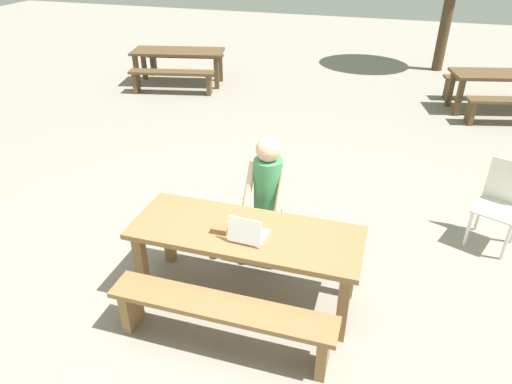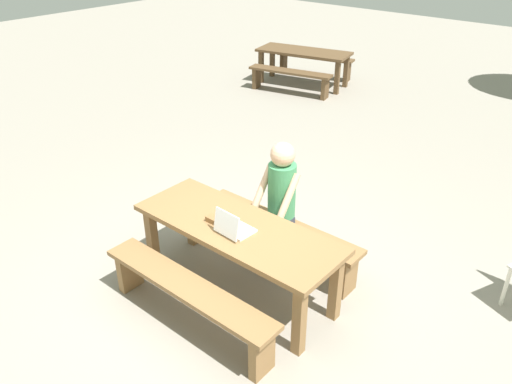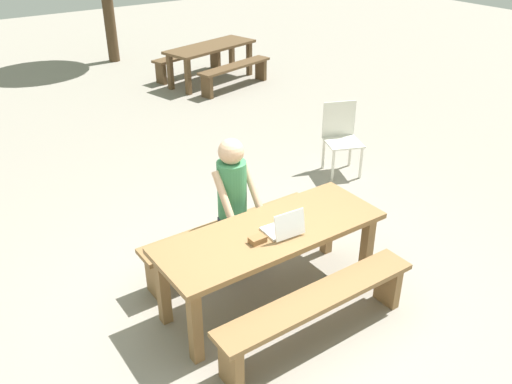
{
  "view_description": "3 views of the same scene",
  "coord_description": "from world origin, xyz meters",
  "px_view_note": "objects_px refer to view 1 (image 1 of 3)",
  "views": [
    {
      "loc": [
        1.04,
        -3.13,
        3.07
      ],
      "look_at": [
        0.02,
        0.25,
        0.99
      ],
      "focal_mm": 32.53,
      "sensor_mm": 36.0,
      "label": 1
    },
    {
      "loc": [
        2.64,
        -2.87,
        3.26
      ],
      "look_at": [
        0.02,
        0.25,
        0.99
      ],
      "focal_mm": 35.81,
      "sensor_mm": 36.0,
      "label": 2
    },
    {
      "loc": [
        -2.32,
        -3.11,
        3.23
      ],
      "look_at": [
        0.02,
        0.25,
        0.99
      ],
      "focal_mm": 37.92,
      "sensor_mm": 36.0,
      "label": 3
    }
  ],
  "objects_px": {
    "picnic_table_front": "(246,241)",
    "laptop": "(248,233)",
    "small_pouch": "(220,230)",
    "plastic_chair": "(501,202)",
    "person_seated": "(267,192)",
    "picnic_table_rear": "(178,56)",
    "picnic_table_mid": "(506,79)"
  },
  "relations": [
    {
      "from": "small_pouch",
      "to": "plastic_chair",
      "type": "height_order",
      "value": "plastic_chair"
    },
    {
      "from": "small_pouch",
      "to": "person_seated",
      "type": "bearing_deg",
      "value": 72.29
    },
    {
      "from": "picnic_table_mid",
      "to": "picnic_table_front",
      "type": "bearing_deg",
      "value": -130.04
    },
    {
      "from": "picnic_table_front",
      "to": "laptop",
      "type": "distance_m",
      "value": 0.21
    },
    {
      "from": "plastic_chair",
      "to": "laptop",
      "type": "bearing_deg",
      "value": -120.28
    },
    {
      "from": "laptop",
      "to": "small_pouch",
      "type": "height_order",
      "value": "laptop"
    },
    {
      "from": "laptop",
      "to": "person_seated",
      "type": "bearing_deg",
      "value": -83.45
    },
    {
      "from": "picnic_table_rear",
      "to": "person_seated",
      "type": "bearing_deg",
      "value": -68.99
    },
    {
      "from": "small_pouch",
      "to": "picnic_table_front",
      "type": "bearing_deg",
      "value": 23.4
    },
    {
      "from": "small_pouch",
      "to": "person_seated",
      "type": "height_order",
      "value": "person_seated"
    },
    {
      "from": "picnic_table_front",
      "to": "picnic_table_rear",
      "type": "bearing_deg",
      "value": 120.19
    },
    {
      "from": "laptop",
      "to": "plastic_chair",
      "type": "bearing_deg",
      "value": -139.2
    },
    {
      "from": "laptop",
      "to": "person_seated",
      "type": "relative_size",
      "value": 0.23
    },
    {
      "from": "plastic_chair",
      "to": "picnic_table_mid",
      "type": "relative_size",
      "value": 0.46
    },
    {
      "from": "small_pouch",
      "to": "plastic_chair",
      "type": "xyz_separation_m",
      "value": [
        2.52,
        1.69,
        -0.27
      ]
    },
    {
      "from": "person_seated",
      "to": "picnic_table_mid",
      "type": "relative_size",
      "value": 0.68
    },
    {
      "from": "person_seated",
      "to": "plastic_chair",
      "type": "height_order",
      "value": "person_seated"
    },
    {
      "from": "plastic_chair",
      "to": "picnic_table_mid",
      "type": "height_order",
      "value": "plastic_chair"
    },
    {
      "from": "picnic_table_mid",
      "to": "picnic_table_rear",
      "type": "xyz_separation_m",
      "value": [
        -6.35,
        -0.17,
        0.0
      ]
    },
    {
      "from": "picnic_table_front",
      "to": "laptop",
      "type": "bearing_deg",
      "value": -63.24
    },
    {
      "from": "small_pouch",
      "to": "laptop",
      "type": "bearing_deg",
      "value": -4.71
    },
    {
      "from": "picnic_table_front",
      "to": "picnic_table_rear",
      "type": "xyz_separation_m",
      "value": [
        -3.4,
        5.84,
        -0.03
      ]
    },
    {
      "from": "laptop",
      "to": "small_pouch",
      "type": "distance_m",
      "value": 0.26
    },
    {
      "from": "picnic_table_mid",
      "to": "small_pouch",
      "type": "bearing_deg",
      "value": -131.24
    },
    {
      "from": "plastic_chair",
      "to": "picnic_table_mid",
      "type": "xyz_separation_m",
      "value": [
        0.64,
        4.4,
        0.11
      ]
    },
    {
      "from": "laptop",
      "to": "picnic_table_mid",
      "type": "relative_size",
      "value": 0.15
    },
    {
      "from": "picnic_table_front",
      "to": "picnic_table_mid",
      "type": "distance_m",
      "value": 6.69
    },
    {
      "from": "person_seated",
      "to": "laptop",
      "type": "bearing_deg",
      "value": -87.05
    },
    {
      "from": "picnic_table_mid",
      "to": "picnic_table_rear",
      "type": "height_order",
      "value": "picnic_table_mid"
    },
    {
      "from": "laptop",
      "to": "plastic_chair",
      "type": "relative_size",
      "value": 0.33
    },
    {
      "from": "picnic_table_mid",
      "to": "picnic_table_rear",
      "type": "relative_size",
      "value": 0.99
    },
    {
      "from": "small_pouch",
      "to": "plastic_chair",
      "type": "bearing_deg",
      "value": 33.93
    }
  ]
}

